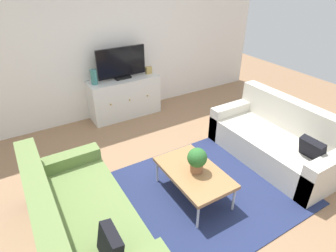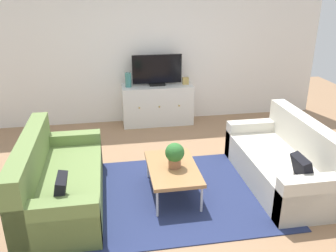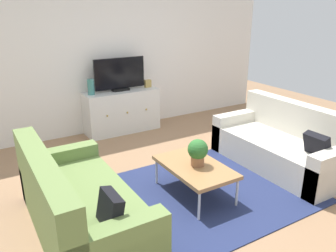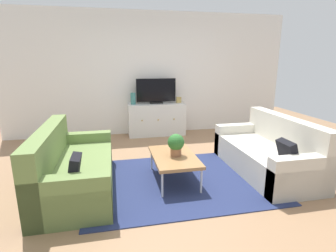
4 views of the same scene
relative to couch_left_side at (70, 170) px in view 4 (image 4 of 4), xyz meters
The scene contains 11 objects.
ground_plane 1.47m from the couch_left_side, ahead, with size 10.00×10.00×0.00m, color #997251.
wall_back 3.21m from the couch_left_side, 61.51° to the left, with size 6.40×0.12×2.70m, color white.
area_rug 1.47m from the couch_left_side, ahead, with size 2.50×1.90×0.01m, color navy.
couch_left_side is the anchor object (origin of this frame).
couch_right_side 2.88m from the couch_left_side, ahead, with size 0.87×1.83×0.84m.
coffee_table 1.38m from the couch_left_side, ahead, with size 0.59×0.96×0.38m.
potted_plant 1.43m from the couch_left_side, ahead, with size 0.23×0.23×0.31m.
tv_console 2.83m from the couch_left_side, 57.08° to the left, with size 1.27×0.47×0.72m.
flat_screen_tv 2.93m from the couch_left_side, 57.30° to the left, with size 0.88×0.16×0.55m.
glass_vase 2.65m from the couch_left_side, 66.69° to the left, with size 0.11×0.11×0.25m, color teal.
mantel_clock 3.18m from the couch_left_side, 49.18° to the left, with size 0.11×0.07×0.13m, color tan.
Camera 4 is at (-0.86, -3.47, 1.67)m, focal length 28.09 mm.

